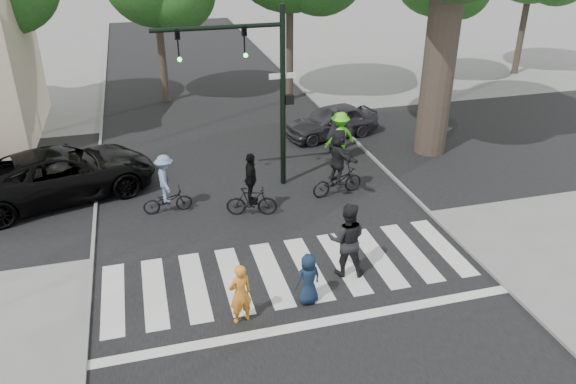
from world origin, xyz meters
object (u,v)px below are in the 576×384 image
at_px(car_suv, 62,173).
at_px(traffic_signal, 257,75).
at_px(pedestrian_child, 308,279).
at_px(cyclist_mid, 251,191).
at_px(pedestrian_woman, 240,294).
at_px(pedestrian_adult, 347,240).
at_px(cyclist_left, 166,188).
at_px(car_grey, 331,121).
at_px(cyclist_right, 338,166).

bearing_deg(car_suv, traffic_signal, -114.72).
bearing_deg(pedestrian_child, cyclist_mid, -98.91).
xyz_separation_m(pedestrian_woman, pedestrian_adult, (3.00, 1.18, 0.25)).
bearing_deg(cyclist_left, pedestrian_child, -62.15).
bearing_deg(car_grey, cyclist_right, -28.38).
distance_m(cyclist_mid, car_suv, 6.39).
xyz_separation_m(pedestrian_adult, car_grey, (2.92, 9.50, -0.34)).
distance_m(cyclist_right, car_grey, 5.39).
xyz_separation_m(traffic_signal, pedestrian_adult, (1.03, -5.66, -2.88)).
height_order(pedestrian_woman, pedestrian_adult, pedestrian_adult).
distance_m(pedestrian_adult, car_suv, 9.93).
distance_m(pedestrian_woman, cyclist_right, 7.04).
bearing_deg(traffic_signal, cyclist_right, -28.68).
height_order(traffic_signal, cyclist_left, traffic_signal).
height_order(cyclist_mid, car_suv, cyclist_mid).
relative_size(pedestrian_woman, cyclist_left, 0.80).
bearing_deg(pedestrian_adult, cyclist_mid, -47.92).
relative_size(cyclist_right, car_suv, 0.39).
height_order(cyclist_mid, car_grey, cyclist_mid).
bearing_deg(car_grey, car_suv, -85.60).
bearing_deg(car_suv, pedestrian_adult, -147.94).
height_order(pedestrian_woman, car_suv, car_suv).
bearing_deg(car_suv, pedestrian_woman, -166.68).
xyz_separation_m(cyclist_left, car_grey, (7.12, 4.90, -0.16)).
distance_m(pedestrian_woman, pedestrian_child, 1.72).
height_order(car_suv, car_grey, car_suv).
bearing_deg(car_grey, traffic_signal, -56.97).
distance_m(pedestrian_adult, cyclist_right, 4.56).
xyz_separation_m(pedestrian_child, car_suv, (-6.11, 7.51, 0.16)).
xyz_separation_m(traffic_signal, pedestrian_woman, (-1.97, -6.83, -3.13)).
bearing_deg(pedestrian_woman, cyclist_right, -143.84).
xyz_separation_m(pedestrian_woman, cyclist_mid, (1.29, 4.89, 0.08)).
bearing_deg(pedestrian_woman, traffic_signal, -121.91).
relative_size(traffic_signal, car_grey, 1.52).
bearing_deg(cyclist_left, cyclist_mid, -19.48).
height_order(traffic_signal, cyclist_mid, traffic_signal).
bearing_deg(pedestrian_woman, pedestrian_child, 173.35).
distance_m(pedestrian_child, car_grey, 11.23).
bearing_deg(cyclist_right, pedestrian_woman, -128.01).
relative_size(traffic_signal, pedestrian_adult, 2.95).
xyz_separation_m(traffic_signal, car_grey, (3.95, 3.85, -3.23)).
distance_m(traffic_signal, car_grey, 6.39).
distance_m(cyclist_right, car_suv, 9.03).
relative_size(traffic_signal, cyclist_right, 2.61).
xyz_separation_m(pedestrian_woman, car_grey, (5.91, 10.68, -0.09)).
height_order(cyclist_mid, cyclist_right, cyclist_right).
bearing_deg(car_suv, pedestrian_child, -157.09).
bearing_deg(traffic_signal, cyclist_left, -161.61).
height_order(cyclist_left, cyclist_right, cyclist_right).
height_order(pedestrian_child, car_suv, car_suv).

